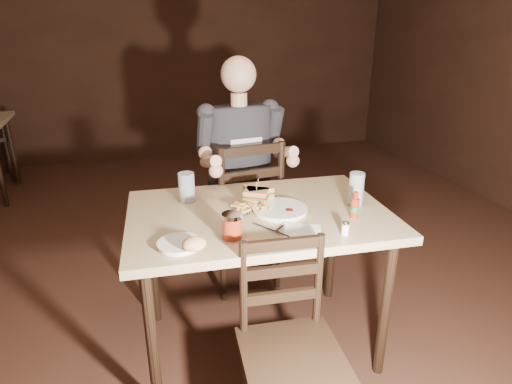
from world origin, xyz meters
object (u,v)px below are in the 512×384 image
object	(u,v)px
main_table	(259,227)
glass_right	(356,189)
hot_sauce	(355,205)
side_plate	(179,245)
glass_left	(187,187)
diner	(242,140)
syrup_dispenser	(232,226)
chair_far	(240,212)
dinner_plate	(280,210)
chair_near	(292,356)

from	to	relation	value
main_table	glass_right	distance (m)	0.50
hot_sauce	side_plate	xyz separation A→B (m)	(-0.80, -0.06, -0.06)
glass_left	glass_right	distance (m)	0.83
diner	glass_left	distance (m)	0.54
syrup_dispenser	side_plate	world-z (taller)	syrup_dispenser
main_table	chair_far	bearing A→B (deg)	84.59
main_table	chair_far	world-z (taller)	chair_far
chair_far	side_plate	size ratio (longest dim) A/B	5.73
dinner_plate	glass_left	size ratio (longest dim) A/B	1.72
dinner_plate	syrup_dispenser	size ratio (longest dim) A/B	2.32
diner	glass_right	world-z (taller)	diner
dinner_plate	hot_sauce	size ratio (longest dim) A/B	2.01
main_table	glass_left	bearing A→B (deg)	144.13
syrup_dispenser	chair_near	bearing A→B (deg)	-63.60
dinner_plate	glass_left	bearing A→B (deg)	148.25
main_table	chair_near	distance (m)	0.63
dinner_plate	glass_left	distance (m)	0.48
dinner_plate	hot_sauce	distance (m)	0.35
hot_sauce	dinner_plate	bearing A→B (deg)	152.95
side_plate	glass_left	bearing A→B (deg)	78.66
chair_far	chair_near	bearing A→B (deg)	78.10
chair_far	diner	world-z (taller)	diner
glass_left	syrup_dispenser	world-z (taller)	glass_left
diner	side_plate	world-z (taller)	diner
main_table	syrup_dispenser	world-z (taller)	syrup_dispenser
chair_near	side_plate	bearing A→B (deg)	142.27
side_plate	chair_far	bearing A→B (deg)	62.28
dinner_plate	syrup_dispenser	world-z (taller)	syrup_dispenser
diner	glass_right	distance (m)	0.77
dinner_plate	glass_right	distance (m)	0.39
glass_left	glass_right	world-z (taller)	glass_right
dinner_plate	glass_left	xyz separation A→B (m)	(-0.40, 0.25, 0.07)
main_table	syrup_dispenser	distance (m)	0.32
glass_right	chair_near	bearing A→B (deg)	-134.41
chair_far	dinner_plate	distance (m)	0.72
chair_near	glass_right	bearing A→B (deg)	49.85
glass_left	glass_right	size ratio (longest dim) A/B	0.90
chair_far	syrup_dispenser	size ratio (longest dim) A/B	8.96
chair_near	glass_right	size ratio (longest dim) A/B	5.06
main_table	diner	distance (m)	0.66
main_table	chair_near	size ratio (longest dim) A/B	1.52
hot_sauce	syrup_dispenser	world-z (taller)	hot_sauce
glass_left	chair_near	bearing A→B (deg)	-70.97
chair_far	main_table	bearing A→B (deg)	77.14
diner	glass_left	world-z (taller)	diner
chair_far	syrup_dispenser	distance (m)	0.96
syrup_dispenser	diner	bearing A→B (deg)	76.16
main_table	diner	bearing A→B (deg)	83.56
chair_far	glass_right	xyz separation A→B (m)	(0.41, -0.69, 0.36)
glass_right	side_plate	bearing A→B (deg)	-167.81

